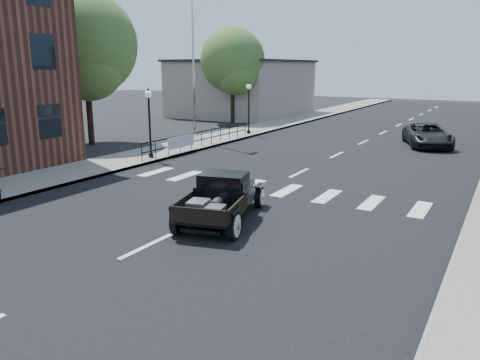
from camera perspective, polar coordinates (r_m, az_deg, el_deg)
The scene contains 14 objects.
ground at distance 14.79m, azimuth -3.63°, elevation -4.42°, with size 120.00×120.00×0.00m, color black.
road at distance 28.16m, azimuth 13.68°, elevation 3.93°, with size 14.00×80.00×0.02m, color black.
road_markings at distance 23.49m, azimuth 10.10°, elevation 2.20°, with size 12.00×60.00×0.06m, color silver, non-canonical shape.
sidewalk_left at distance 31.61m, azimuth -1.26°, elevation 5.46°, with size 3.00×80.00×0.15m, color gray.
low_building_left at distance 45.83m, azimuth 0.34°, elevation 11.06°, with size 10.00×12.00×5.00m, color #A49989.
railing at distance 26.73m, azimuth -4.70°, elevation 5.16°, with size 0.08×10.00×1.00m, color black, non-canonical shape.
banner at distance 25.13m, azimuth -7.16°, elevation 4.09°, with size 0.04×2.20×0.60m, color silver, non-canonical shape.
lamp_post_b at distance 23.64m, azimuth -10.96°, elevation 6.82°, with size 0.36×0.36×3.44m, color black, non-canonical shape.
lamp_post_c at distance 31.80m, azimuth 1.07°, elevation 8.76°, with size 0.36×0.36×3.44m, color black, non-canonical shape.
flagpole at distance 29.21m, azimuth -5.76°, elevation 16.47°, with size 0.12×0.12×11.79m, color silver.
big_tree_near at distance 29.41m, azimuth -18.23°, elevation 12.71°, with size 6.04×6.04×8.87m, color #43652B, non-canonical shape.
big_tree_far at distance 39.35m, azimuth -0.91°, elevation 12.63°, with size 5.28×5.28×7.75m, color #43652B, non-canonical shape.
hotrod_pickup at distance 14.15m, azimuth -2.24°, elevation -2.12°, with size 1.99×4.26×1.48m, color black, non-canonical shape.
second_car at distance 29.64m, azimuth 21.90°, elevation 5.09°, with size 2.22×4.82×1.34m, color black.
Camera 1 is at (7.90, -11.64, 4.59)m, focal length 35.00 mm.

